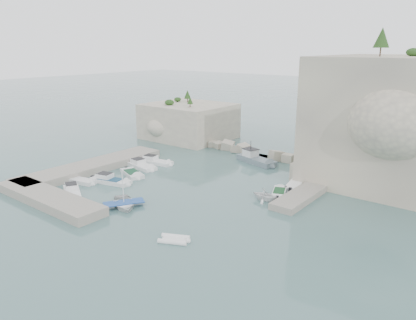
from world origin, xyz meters
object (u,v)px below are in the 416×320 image
Objects in this scene: motorboat_b at (141,168)px; inflatable_dinghy at (174,241)px; tender_east_a at (265,200)px; tender_east_b at (279,195)px; motorboat_a at (155,164)px; work_boat at (256,163)px; motorboat_d at (110,183)px; motorboat_e at (83,183)px; rowboat at (124,206)px; tender_east_c at (295,187)px; motorboat_c at (132,175)px; tender_east_d at (304,179)px; motorboat_f at (72,195)px.

motorboat_b is 25.58m from inflatable_dinghy.
tender_east_a is 0.69× the size of tender_east_b.
motorboat_b is 22.16m from tender_east_a.
tender_east_a is 2.83m from tender_east_b.
work_boat is at bearing 29.33° from motorboat_a.
tender_east_b is at bearing 13.11° from motorboat_d.
motorboat_a reaches higher than motorboat_e.
rowboat is 1.64× the size of inflatable_dinghy.
motorboat_b is at bearing 94.89° from tender_east_c.
motorboat_c is 1.04× the size of tender_east_c.
rowboat is at bearing 140.66° from tender_east_d.
motorboat_f is (2.07, -13.69, 0.00)m from motorboat_b.
tender_east_d reaches higher than tender_east_c.
motorboat_e is (-2.66, -6.61, 0.00)m from motorboat_c.
motorboat_d is at bearing -100.68° from work_boat.
motorboat_d is at bearing 133.26° from inflatable_dinghy.
motorboat_a is at bearing 75.41° from motorboat_e.
motorboat_e is 0.87× the size of tender_east_b.
tender_east_b is 14.62m from work_boat.
rowboat is 22.77m from tender_east_c.
motorboat_d is at bearing 119.96° from motorboat_f.
inflatable_dinghy is at bearing 25.80° from motorboat_f.
motorboat_c is 1.71× the size of tender_east_a.
motorboat_e is 0.98× the size of tender_east_d.
motorboat_b is 1.01× the size of motorboat_f.
motorboat_e is 0.65× the size of motorboat_f.
motorboat_c and motorboat_e have the same top height.
inflatable_dinghy is 29.46m from work_boat.
motorboat_e is at bearing 158.72° from motorboat_f.
motorboat_b is 1.15× the size of motorboat_c.
tender_east_d reaches higher than motorboat_b.
motorboat_c is 0.68× the size of work_boat.
tender_east_d reaches higher than motorboat_e.
rowboat reaches higher than tender_east_b.
motorboat_b reaches higher than inflatable_dinghy.
motorboat_b is 1.97× the size of tender_east_a.
work_boat is (10.61, 21.03, 0.00)m from motorboat_d.
motorboat_a is 23.07m from tender_east_c.
motorboat_f is at bearing 122.93° from tender_east_c.
work_boat reaches higher than motorboat_b.
tender_east_d is at bearing -6.93° from tender_east_a.
motorboat_c is 20.66m from tender_east_a.
rowboat is at bearing -41.54° from motorboat_b.
motorboat_a is at bearing 126.49° from motorboat_f.
motorboat_f is at bearing -103.12° from motorboat_d.
motorboat_c is 11.99m from rowboat.
tender_east_b is (1.83, 17.62, 0.00)m from inflatable_dinghy.
tender_east_b is at bearing 58.56° from inflatable_dinghy.
tender_east_c is at bearing 176.20° from tender_east_d.
motorboat_f is 29.15m from tender_east_c.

